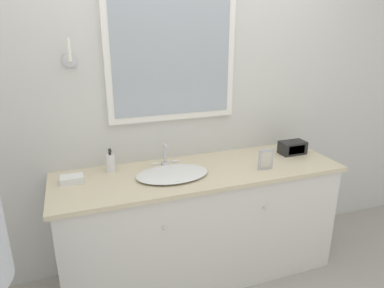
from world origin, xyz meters
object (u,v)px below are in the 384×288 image
object	(u,v)px
appliance_box	(293,148)
sink_basin	(172,173)
soap_bottle	(111,163)
picture_frame	(266,159)

from	to	relation	value
appliance_box	sink_basin	bearing A→B (deg)	-174.93
sink_basin	soap_bottle	world-z (taller)	sink_basin
appliance_box	picture_frame	world-z (taller)	picture_frame
picture_frame	appliance_box	bearing A→B (deg)	29.28
soap_bottle	picture_frame	world-z (taller)	soap_bottle
soap_bottle	picture_frame	bearing A→B (deg)	-17.81
sink_basin	appliance_box	world-z (taller)	sink_basin
picture_frame	soap_bottle	bearing A→B (deg)	162.19
sink_basin	picture_frame	distance (m)	0.66
appliance_box	picture_frame	size ratio (longest dim) A/B	1.34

